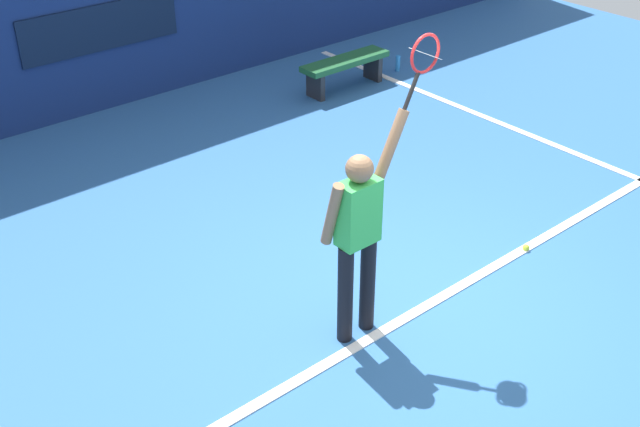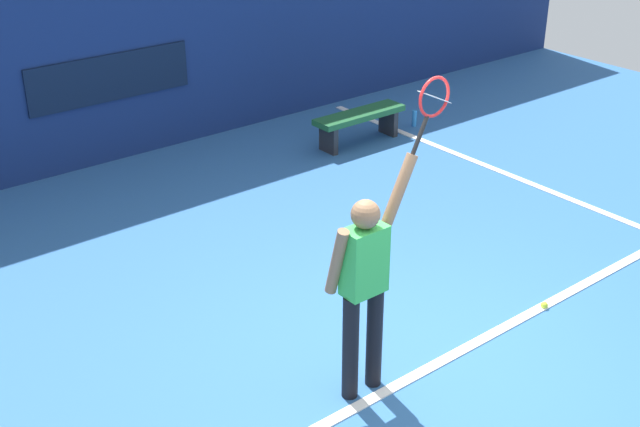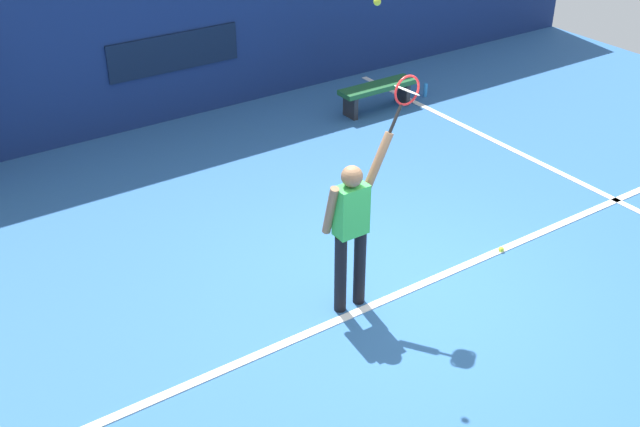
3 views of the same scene
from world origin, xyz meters
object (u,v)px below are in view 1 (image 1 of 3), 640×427
(court_bench, at_px, (345,66))
(tennis_player, at_px, (358,232))
(tennis_racket, at_px, (424,58))
(spare_ball, at_px, (526,248))
(water_bottle, at_px, (398,63))

(court_bench, bearing_deg, tennis_player, -130.93)
(tennis_racket, relative_size, court_bench, 0.44)
(spare_ball, bearing_deg, tennis_racket, 173.58)
(tennis_player, relative_size, tennis_racket, 3.16)
(tennis_racket, bearing_deg, spare_ball, -6.42)
(court_bench, height_order, spare_ball, court_bench)
(water_bottle, bearing_deg, court_bench, -180.00)
(water_bottle, height_order, spare_ball, water_bottle)
(tennis_player, xyz_separation_m, spare_ball, (2.13, -0.17, -0.98))
(tennis_player, xyz_separation_m, court_bench, (3.57, 4.11, -0.67))
(tennis_racket, height_order, court_bench, tennis_racket)
(tennis_player, height_order, water_bottle, tennis_player)
(tennis_player, xyz_separation_m, tennis_racket, (0.62, -0.00, 1.29))
(tennis_racket, relative_size, water_bottle, 2.57)
(tennis_racket, bearing_deg, tennis_player, 179.61)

